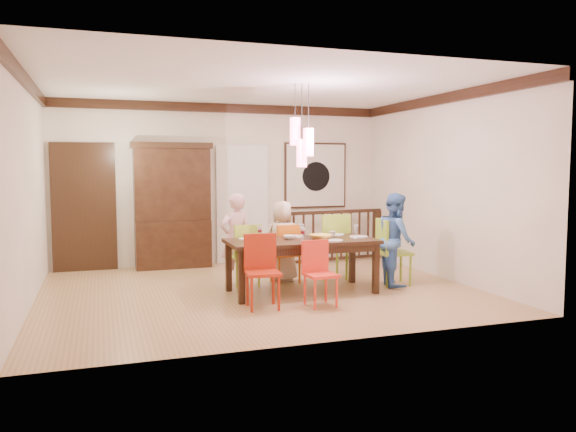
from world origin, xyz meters
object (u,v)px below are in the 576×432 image
object	(u,v)px
china_hutch	(172,205)
balustrade	(332,235)
dining_table	(302,245)
chair_end_right	(395,247)
person_end_right	(396,239)
chair_far_left	(244,250)
person_far_mid	(283,241)
person_far_left	(235,239)

from	to	relation	value
china_hutch	balustrade	world-z (taller)	china_hutch
dining_table	china_hutch	world-z (taller)	china_hutch
chair_end_right	person_end_right	world-z (taller)	person_end_right
chair_far_left	balustrade	xyz separation A→B (m)	(2.07, 1.54, -0.03)
dining_table	chair_end_right	world-z (taller)	chair_end_right
dining_table	person_far_mid	bearing A→B (deg)	90.98
person_end_right	person_far_mid	bearing A→B (deg)	74.02
dining_table	chair_end_right	distance (m)	1.51
person_end_right	balustrade	bearing A→B (deg)	15.05
person_far_left	dining_table	bearing A→B (deg)	119.01
balustrade	china_hutch	bearing A→B (deg)	165.62
person_far_mid	chair_far_left	bearing A→B (deg)	27.13
china_hutch	person_end_right	distance (m)	3.95
china_hutch	balustrade	bearing A→B (deg)	-6.85
china_hutch	person_far_mid	bearing A→B (deg)	-50.37
chair_far_left	chair_end_right	distance (m)	2.25
dining_table	china_hutch	distance (m)	3.00
person_end_right	chair_far_left	bearing A→B (deg)	85.00
dining_table	person_far_mid	size ratio (longest dim) A/B	1.67
person_far_mid	person_end_right	xyz separation A→B (m)	(1.49, -0.84, 0.07)
chair_end_right	china_hutch	bearing A→B (deg)	56.68
chair_end_right	person_far_mid	bearing A→B (deg)	70.04
china_hutch	balustrade	xyz separation A→B (m)	(2.88, -0.35, -0.60)
chair_far_left	person_end_right	xyz separation A→B (m)	(2.14, -0.71, 0.16)
person_end_right	chair_end_right	bearing A→B (deg)	-2.54
chair_end_right	person_far_mid	world-z (taller)	person_far_mid
person_far_left	person_end_right	bearing A→B (deg)	145.59
chair_end_right	china_hutch	distance (m)	3.93
chair_far_left	chair_end_right	size ratio (longest dim) A/B	0.94
dining_table	person_far_left	xyz separation A→B (m)	(-0.76, 0.80, 0.02)
chair_end_right	person_far_mid	distance (m)	1.70
chair_end_right	person_far_left	world-z (taller)	person_far_left
chair_end_right	china_hutch	size ratio (longest dim) A/B	0.45
chair_far_left	person_far_left	size ratio (longest dim) A/B	0.68
chair_far_left	chair_end_right	world-z (taller)	chair_end_right
chair_far_left	china_hutch	distance (m)	2.13
dining_table	chair_far_left	world-z (taller)	chair_far_left
chair_far_left	person_end_right	bearing A→B (deg)	156.33
chair_end_right	person_end_right	size ratio (longest dim) A/B	0.71
china_hutch	person_far_left	world-z (taller)	china_hutch
person_far_left	person_end_right	distance (m)	2.39
chair_end_right	person_far_left	bearing A→B (deg)	79.03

